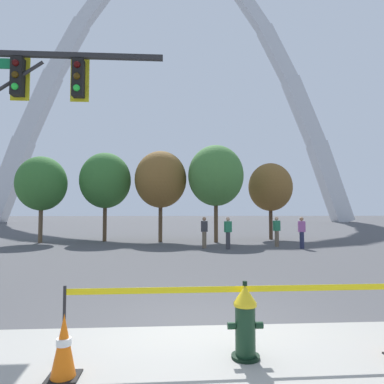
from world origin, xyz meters
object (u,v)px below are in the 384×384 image
object	(u,v)px
monument_arch	(174,96)
pedestrian_standing_center	(277,231)
traffic_cone_mid_sidewalk	(64,347)
pedestrian_walking_right	(228,233)
pedestrian_walking_left	(204,232)
traffic_signal_gantry	(5,118)
fire_hydrant	(245,322)
pedestrian_near_trees	(302,232)

from	to	relation	value
monument_arch	pedestrian_standing_center	world-z (taller)	monument_arch
traffic_cone_mid_sidewalk	pedestrian_walking_right	world-z (taller)	pedestrian_walking_right
pedestrian_walking_left	monument_arch	bearing A→B (deg)	91.70
traffic_cone_mid_sidewalk	monument_arch	distance (m)	56.78
traffic_signal_gantry	monument_arch	size ratio (longest dim) A/B	0.10
fire_hydrant	pedestrian_walking_right	size ratio (longest dim) A/B	0.62
traffic_signal_gantry	monument_arch	bearing A→B (deg)	84.83
traffic_signal_gantry	fire_hydrant	bearing A→B (deg)	-36.67
pedestrian_standing_center	pedestrian_near_trees	world-z (taller)	same
traffic_signal_gantry	pedestrian_standing_center	size ratio (longest dim) A/B	3.77
monument_arch	pedestrian_standing_center	distance (m)	44.37
fire_hydrant	monument_arch	bearing A→B (deg)	90.47
fire_hydrant	monument_arch	xyz separation A→B (m)	(-0.43, 52.30, 20.96)
fire_hydrant	pedestrian_walking_left	bearing A→B (deg)	86.69
traffic_cone_mid_sidewalk	monument_arch	size ratio (longest dim) A/B	0.01
traffic_cone_mid_sidewalk	pedestrian_walking_left	bearing A→B (deg)	77.56
fire_hydrant	pedestrian_near_trees	distance (m)	13.52
traffic_cone_mid_sidewalk	traffic_signal_gantry	distance (m)	6.07
pedestrian_walking_right	pedestrian_standing_center	bearing A→B (deg)	20.21
monument_arch	pedestrian_near_trees	distance (m)	45.41
pedestrian_walking_left	pedestrian_near_trees	bearing A→B (deg)	-6.39
traffic_cone_mid_sidewalk	pedestrian_walking_left	distance (m)	13.56
fire_hydrant	pedestrian_walking_left	world-z (taller)	pedestrian_walking_left
traffic_cone_mid_sidewalk	traffic_signal_gantry	xyz separation A→B (m)	(-2.66, 3.99, 3.71)
fire_hydrant	pedestrian_near_trees	xyz separation A→B (m)	(5.62, 12.29, 0.35)
monument_arch	pedestrian_walking_left	bearing A→B (deg)	-88.30
fire_hydrant	pedestrian_standing_center	xyz separation A→B (m)	(4.67, 13.34, 0.35)
pedestrian_walking_left	pedestrian_near_trees	size ratio (longest dim) A/B	1.00
traffic_signal_gantry	pedestrian_standing_center	bearing A→B (deg)	45.70
traffic_cone_mid_sidewalk	pedestrian_walking_right	xyz separation A→B (m)	(4.05, 12.71, 0.46)
traffic_cone_mid_sidewalk	traffic_signal_gantry	size ratio (longest dim) A/B	0.12
monument_arch	pedestrian_near_trees	size ratio (longest dim) A/B	38.47
fire_hydrant	pedestrian_walking_right	bearing A→B (deg)	81.34
fire_hydrant	pedestrian_near_trees	world-z (taller)	pedestrian_near_trees
pedestrian_walking_left	fire_hydrant	bearing A→B (deg)	-93.31
pedestrian_standing_center	monument_arch	bearing A→B (deg)	97.46
fire_hydrant	pedestrian_near_trees	bearing A→B (deg)	65.42
monument_arch	fire_hydrant	bearing A→B (deg)	-89.53
pedestrian_standing_center	pedestrian_walking_right	distance (m)	2.98
fire_hydrant	traffic_cone_mid_sidewalk	distance (m)	2.22
pedestrian_standing_center	pedestrian_walking_right	bearing A→B (deg)	-159.79
monument_arch	pedestrian_walking_right	bearing A→B (deg)	-86.71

